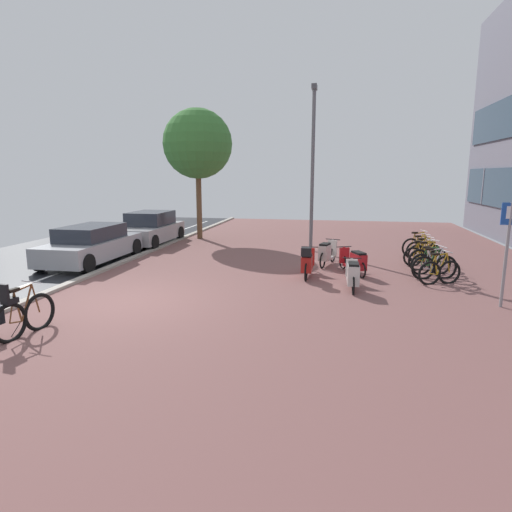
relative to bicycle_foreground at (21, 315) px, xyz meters
name	(u,v)px	position (x,y,z in m)	size (l,w,h in m)	color
ground	(184,307)	(2.36, 2.38, -0.43)	(21.00, 40.00, 0.13)	black
bicycle_foreground	(21,315)	(0.00, 0.00, 0.00)	(0.76, 1.45, 1.13)	black
bicycle_rack_00	(439,272)	(8.72, 5.70, -0.07)	(1.25, 0.58, 0.97)	black
bicycle_rack_01	(434,267)	(8.70, 6.33, -0.05)	(1.38, 0.53, 1.00)	black
bicycle_rack_02	(431,263)	(8.72, 6.95, -0.07)	(1.28, 0.50, 0.95)	black
bicycle_rack_03	(428,259)	(8.75, 7.58, -0.05)	(1.33, 0.65, 1.01)	black
bicycle_rack_04	(422,256)	(8.69, 8.21, -0.08)	(1.29, 0.47, 0.93)	black
bicycle_rack_05	(424,253)	(8.87, 8.84, -0.08)	(1.21, 0.56, 0.93)	black
bicycle_rack_06	(421,250)	(8.86, 9.46, -0.07)	(1.16, 0.70, 0.95)	black
bicycle_rack_07	(418,247)	(8.87, 10.09, -0.06)	(1.28, 0.62, 0.99)	black
scooter_near	(327,253)	(5.52, 7.64, 0.01)	(0.71, 1.68, 0.84)	black
scooter_mid	(355,262)	(6.42, 6.47, -0.01)	(0.93, 1.68, 0.77)	black
scooter_far	(307,263)	(5.01, 5.76, 0.05)	(0.52, 1.78, 1.01)	black
scooter_extra	(353,275)	(6.30, 4.58, 0.01)	(0.52, 1.72, 0.81)	black
parked_car_near	(92,245)	(-2.58, 6.61, 0.22)	(1.87, 4.26, 1.30)	#A4A6AB
parked_car_far	(149,229)	(-2.39, 10.92, 0.25)	(1.97, 3.98, 1.41)	#A7A5A8
parking_sign	(507,243)	(9.66, 3.70, 1.10)	(0.40, 0.07, 2.43)	gray
lamp_post	(313,162)	(4.80, 10.44, 3.11)	(0.20, 0.52, 6.39)	slate
street_tree	(198,144)	(-0.68, 12.80, 4.02)	(3.21, 3.21, 6.05)	brown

